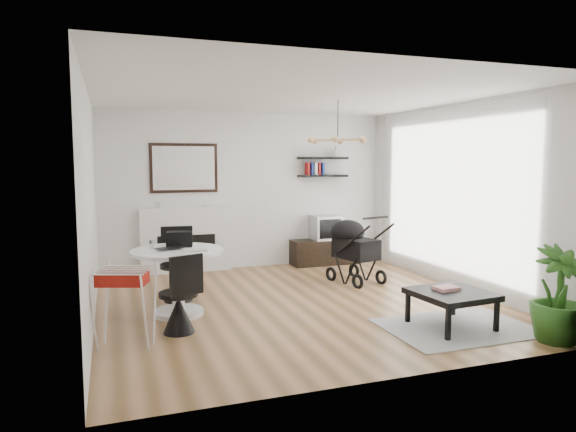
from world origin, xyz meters
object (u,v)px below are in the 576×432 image
object	(u,v)px
drying_rack	(125,306)
stroller	(353,252)
coffee_table	(451,295)
crt_tv	(326,228)
dining_table	(178,272)
fireplace	(186,232)
tv_console	(324,252)
potted_plant	(558,294)

from	to	relation	value
drying_rack	stroller	world-z (taller)	stroller
coffee_table	crt_tv	bearing A→B (deg)	88.42
dining_table	drying_rack	size ratio (longest dim) A/B	1.37
stroller	coffee_table	xyz separation A→B (m)	(0.03, -2.38, -0.09)
drying_rack	stroller	size ratio (longest dim) A/B	0.75
fireplace	drying_rack	bearing A→B (deg)	-107.74
dining_table	stroller	world-z (taller)	stroller
tv_console	drying_rack	bearing A→B (deg)	-137.65
dining_table	drying_rack	bearing A→B (deg)	-124.43
coffee_table	tv_console	bearing A→B (deg)	88.78
stroller	potted_plant	world-z (taller)	stroller
fireplace	stroller	bearing A→B (deg)	-33.27
fireplace	potted_plant	bearing A→B (deg)	-56.15
tv_console	potted_plant	size ratio (longest dim) A/B	1.22
dining_table	coffee_table	xyz separation A→B (m)	(2.83, -1.48, -0.16)
tv_console	dining_table	size ratio (longest dim) A/B	1.10
tv_console	dining_table	world-z (taller)	dining_table
dining_table	potted_plant	world-z (taller)	potted_plant
crt_tv	dining_table	bearing A→B (deg)	-141.92
stroller	potted_plant	xyz separation A→B (m)	(0.78, -3.12, 0.04)
stroller	coffee_table	size ratio (longest dim) A/B	1.26
dining_table	potted_plant	distance (m)	4.21
tv_console	coffee_table	distance (m)	3.78
drying_rack	stroller	xyz separation A→B (m)	(3.43, 1.83, 0.04)
potted_plant	fireplace	bearing A→B (deg)	123.85
fireplace	stroller	distance (m)	2.82
stroller	dining_table	bearing A→B (deg)	-177.75
dining_table	stroller	size ratio (longest dim) A/B	1.03
tv_console	coffee_table	size ratio (longest dim) A/B	1.43
fireplace	tv_console	world-z (taller)	fireplace
tv_console	drying_rack	xyz separation A→B (m)	(-3.54, -3.23, 0.20)
fireplace	drying_rack	xyz separation A→B (m)	(-1.08, -3.38, -0.26)
fireplace	potted_plant	distance (m)	5.62
fireplace	tv_console	size ratio (longest dim) A/B	1.78
fireplace	potted_plant	xyz separation A→B (m)	(3.13, -4.67, -0.19)
tv_console	potted_plant	bearing A→B (deg)	-81.64
crt_tv	drying_rack	world-z (taller)	crt_tv
crt_tv	stroller	xyz separation A→B (m)	(-0.14, -1.40, -0.21)
coffee_table	stroller	bearing A→B (deg)	90.76
tv_console	dining_table	distance (m)	3.72
fireplace	crt_tv	distance (m)	2.49
dining_table	coffee_table	world-z (taller)	dining_table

